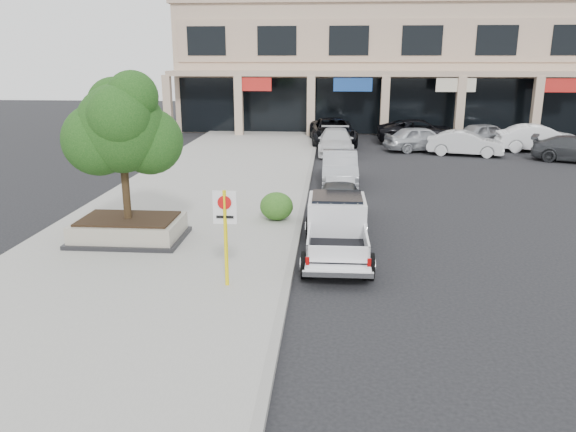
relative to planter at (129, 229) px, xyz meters
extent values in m
plane|color=black|center=(6.44, -3.43, -0.48)|extent=(120.00, 120.00, 0.00)
cube|color=gray|center=(0.94, 2.57, -0.40)|extent=(8.00, 52.00, 0.15)
cube|color=gray|center=(4.89, 2.57, -0.40)|extent=(0.20, 52.00, 0.15)
cube|color=tan|center=(14.44, 30.57, 4.02)|extent=(40.00, 10.00, 9.00)
cube|color=tan|center=(14.44, 30.57, 8.77)|extent=(40.40, 10.40, 0.50)
cube|color=tan|center=(14.44, 24.47, 3.82)|extent=(40.00, 2.20, 0.35)
cube|color=tan|center=(-5.56, 23.62, 1.62)|extent=(0.55, 0.55, 4.20)
cube|color=black|center=(14.44, 25.52, 1.52)|extent=(39.20, 0.08, 3.90)
cube|color=black|center=(0.00, 0.00, -0.27)|extent=(3.20, 2.20, 0.12)
cube|color=#A19787|center=(0.00, 0.00, 0.04)|extent=(3.00, 2.00, 0.50)
cube|color=black|center=(0.00, 0.00, 0.32)|extent=(2.70, 1.70, 0.06)
cylinder|color=black|center=(0.00, 0.00, 1.45)|extent=(0.22, 0.22, 2.20)
sphere|color=#0F360E|center=(0.00, 0.00, 2.95)|extent=(2.50, 2.50, 2.50)
sphere|color=#0F360E|center=(0.70, 0.30, 2.55)|extent=(1.90, 1.90, 1.90)
sphere|color=#0F360E|center=(-0.30, 0.50, 3.55)|extent=(1.60, 1.60, 1.60)
cylinder|color=yellow|center=(3.49, -3.16, 0.82)|extent=(0.09, 0.09, 2.30)
cube|color=white|center=(3.49, -3.16, 1.57)|extent=(0.55, 0.03, 0.78)
cylinder|color=red|center=(3.49, -3.19, 1.69)|extent=(0.32, 0.02, 0.32)
ellipsoid|color=#1F4F16|center=(4.13, 2.44, 0.14)|extent=(1.10, 0.99, 0.93)
imported|color=#2F3234|center=(6.17, 2.80, 0.19)|extent=(1.69, 3.94, 1.33)
imported|color=#A6A8AE|center=(6.28, 8.85, 0.23)|extent=(1.53, 4.30, 1.41)
imported|color=silver|center=(6.13, 16.86, 0.23)|extent=(2.03, 4.89, 1.41)
imported|color=black|center=(5.95, 20.57, 0.35)|extent=(3.22, 6.13, 1.65)
imported|color=#B0B2B8|center=(11.19, 18.18, 0.27)|extent=(4.65, 2.80, 1.48)
imported|color=silver|center=(13.42, 16.89, 0.21)|extent=(4.39, 2.36, 1.37)
imported|color=black|center=(11.58, 21.26, 0.30)|extent=(5.58, 2.60, 1.55)
imported|color=gray|center=(15.55, 20.56, 0.25)|extent=(4.61, 3.30, 1.46)
imported|color=white|center=(18.04, 18.55, 0.31)|extent=(4.88, 2.04, 1.57)
camera|label=1|loc=(5.89, -15.36, 4.86)|focal=35.00mm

